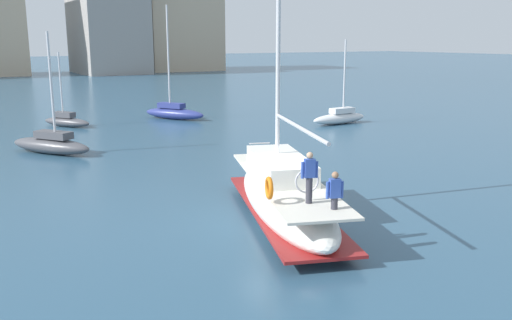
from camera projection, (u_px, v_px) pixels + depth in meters
ground_plane at (278, 223)px, 19.12m from camera, size 400.00×400.00×0.00m
main_sailboat at (284, 195)px, 19.42m from camera, size 5.46×9.85×11.91m
moored_sloop_near at (66, 120)px, 40.08m from camera, size 3.14×4.04×5.38m
moored_sloop_far at (51, 144)px, 30.64m from camera, size 4.14×5.25×6.71m
moored_catamaran at (174, 112)px, 43.80m from camera, size 4.00×5.36×8.89m
moored_cutter_left at (340, 117)px, 41.39m from camera, size 5.03×1.41×6.27m
waterfront_buildings at (29, 18)px, 97.05m from camera, size 83.11×20.97×22.35m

